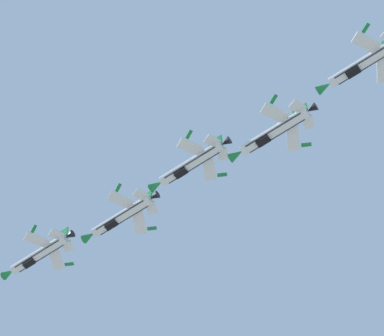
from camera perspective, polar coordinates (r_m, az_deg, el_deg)
name	(u,v)px	position (r m, az deg, el deg)	size (l,w,h in m)	color
fighter_jet_lead	(38,255)	(149.39, -10.40, -5.82)	(10.36, 15.12, 4.35)	silver
fighter_jet_left_wing	(121,217)	(142.64, -4.86, -3.33)	(10.35, 15.12, 4.38)	silver
fighter_jet_right_wing	(190,164)	(136.84, -0.13, 0.26)	(10.36, 15.12, 4.36)	silver
fighter_jet_left_outer	(273,132)	(131.07, 5.53, 2.42)	(10.36, 15.12, 4.36)	silver
fighter_jet_right_outer	(363,63)	(131.22, 11.54, 6.98)	(10.36, 15.12, 4.35)	silver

